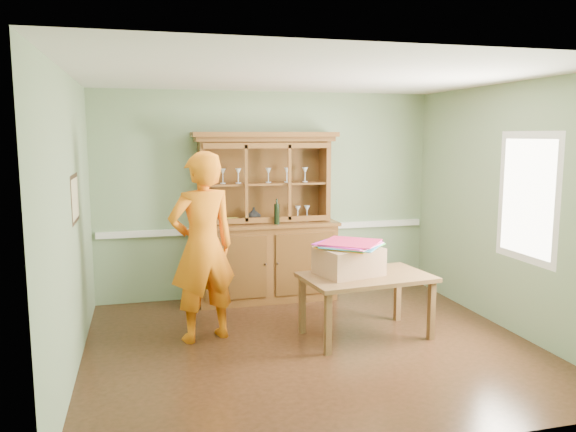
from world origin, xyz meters
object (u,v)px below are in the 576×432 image
object	(u,v)px
dining_table	(366,282)
cardboard_box	(349,261)
china_hutch	(266,242)
person	(202,247)

from	to	relation	value
dining_table	cardboard_box	xyz separation A→B (m)	(-0.17, 0.08, 0.22)
china_hutch	dining_table	size ratio (longest dim) A/B	1.53
china_hutch	dining_table	bearing A→B (deg)	-65.66
china_hutch	cardboard_box	bearing A→B (deg)	-69.91
dining_table	cardboard_box	bearing A→B (deg)	147.53
dining_table	cardboard_box	distance (m)	0.29
cardboard_box	person	size ratio (longest dim) A/B	0.32
cardboard_box	dining_table	bearing A→B (deg)	-26.17
china_hutch	dining_table	world-z (taller)	china_hutch
china_hutch	cardboard_box	size ratio (longest dim) A/B	3.48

